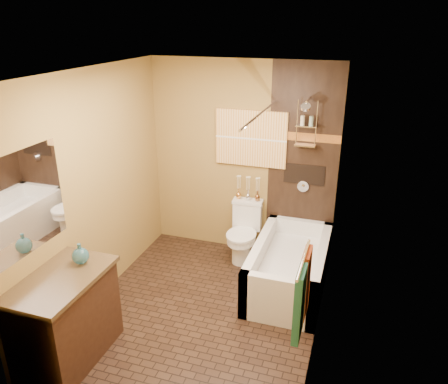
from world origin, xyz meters
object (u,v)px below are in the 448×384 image
at_px(bathtub, 289,270).
at_px(sunset_painting, 251,138).
at_px(toilet, 244,232).
at_px(vanity, 66,318).

bearing_deg(bathtub, sunset_painting, 133.22).
height_order(toilet, vanity, vanity).
height_order(sunset_painting, toilet, sunset_painting).
distance_m(bathtub, vanity, 2.47).
bearing_deg(sunset_painting, toilet, -90.00).
bearing_deg(toilet, bathtub, -38.68).
relative_size(sunset_painting, toilet, 1.19).
xyz_separation_m(sunset_painting, bathtub, (0.68, -0.73, -1.33)).
bearing_deg(vanity, toilet, 65.13).
relative_size(sunset_painting, bathtub, 0.60).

